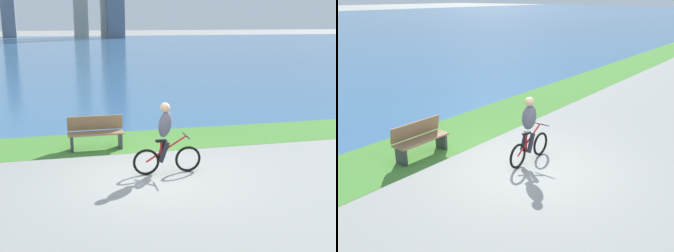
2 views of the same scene
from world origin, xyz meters
The scene contains 5 objects.
ground_plane centered at (0.00, 0.00, 0.00)m, with size 300.00×300.00×0.00m, color gray.
grass_strip_bayside centered at (0.00, 3.13, 0.00)m, with size 120.00×2.37×0.01m, color #478433.
bay_water_surface centered at (0.00, 48.90, 0.00)m, with size 300.00×89.16×0.00m, color #386693.
cyclist_lead centered at (0.30, 0.22, 0.83)m, with size 1.59×0.52×1.65m.
bench_near_path centered at (-1.08, 2.61, 0.45)m, with size 1.50×0.47×0.90m.
Camera 1 is at (-1.90, -9.04, 3.41)m, focal length 46.89 mm.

